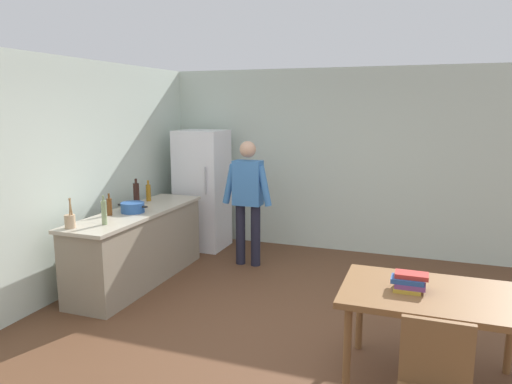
% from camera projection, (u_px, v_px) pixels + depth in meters
% --- Properties ---
extents(ground_plane, '(14.00, 14.00, 0.00)m').
position_uv_depth(ground_plane, '(272.00, 336.00, 4.49)').
color(ground_plane, brown).
extents(wall_back, '(6.40, 0.12, 2.70)m').
position_uv_depth(wall_back, '(335.00, 161.00, 7.02)').
color(wall_back, silver).
rests_on(wall_back, ground_plane).
extents(wall_left, '(0.12, 5.60, 2.70)m').
position_uv_depth(wall_left, '(59.00, 179.00, 5.30)').
color(wall_left, silver).
rests_on(wall_left, ground_plane).
extents(kitchen_counter, '(0.64, 2.20, 0.90)m').
position_uv_depth(kitchen_counter, '(138.00, 246.00, 5.82)').
color(kitchen_counter, gray).
rests_on(kitchen_counter, ground_plane).
extents(refrigerator, '(0.70, 0.67, 1.80)m').
position_uv_depth(refrigerator, '(202.00, 190.00, 7.18)').
color(refrigerator, white).
rests_on(refrigerator, ground_plane).
extents(person, '(0.70, 0.22, 1.70)m').
position_uv_depth(person, '(248.00, 195.00, 6.34)').
color(person, '#1E1E2D').
rests_on(person, ground_plane).
extents(dining_table, '(1.40, 0.90, 0.75)m').
position_uv_depth(dining_table, '(434.00, 302.00, 3.62)').
color(dining_table, brown).
rests_on(dining_table, ground_plane).
extents(cooking_pot, '(0.40, 0.28, 0.12)m').
position_uv_depth(cooking_pot, '(133.00, 207.00, 5.64)').
color(cooking_pot, '#285193').
rests_on(cooking_pot, kitchen_counter).
extents(utensil_jar, '(0.11, 0.11, 0.32)m').
position_uv_depth(utensil_jar, '(70.00, 221.00, 4.91)').
color(utensil_jar, tan).
rests_on(utensil_jar, kitchen_counter).
extents(bottle_beer_brown, '(0.06, 0.06, 0.26)m').
position_uv_depth(bottle_beer_brown, '(109.00, 206.00, 5.48)').
color(bottle_beer_brown, '#5B3314').
rests_on(bottle_beer_brown, kitchen_counter).
extents(bottle_oil_amber, '(0.06, 0.06, 0.28)m').
position_uv_depth(bottle_oil_amber, '(148.00, 192.00, 6.30)').
color(bottle_oil_amber, '#996619').
rests_on(bottle_oil_amber, kitchen_counter).
extents(bottle_wine_dark, '(0.08, 0.08, 0.34)m').
position_uv_depth(bottle_wine_dark, '(136.00, 194.00, 6.07)').
color(bottle_wine_dark, black).
rests_on(bottle_wine_dark, kitchen_counter).
extents(bottle_vinegar_tall, '(0.06, 0.06, 0.32)m').
position_uv_depth(bottle_vinegar_tall, '(104.00, 212.00, 5.05)').
color(bottle_vinegar_tall, gray).
rests_on(bottle_vinegar_tall, kitchen_counter).
extents(book_stack, '(0.28, 0.19, 0.14)m').
position_uv_depth(book_stack, '(409.00, 282.00, 3.64)').
color(book_stack, gold).
rests_on(book_stack, dining_table).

